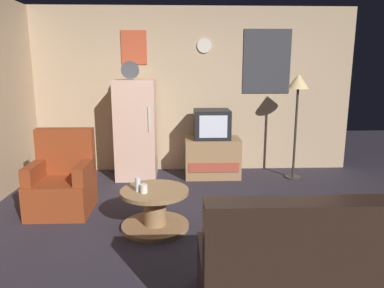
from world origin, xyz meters
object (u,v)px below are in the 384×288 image
object	(u,v)px
tv_stand	(212,157)
mug_ceramic_white	(144,189)
wine_glass	(138,184)
couch	(326,273)
standing_lamp	(298,89)
armchair	(63,183)
coffee_table	(155,209)
crt_tv	(212,124)
fridge	(136,129)

from	to	relation	value
tv_stand	mug_ceramic_white	xyz separation A→B (m)	(-0.88, -1.93, 0.16)
wine_glass	couch	distance (m)	1.99
standing_lamp	mug_ceramic_white	size ratio (longest dim) A/B	17.67
mug_ceramic_white	couch	distance (m)	1.91
armchair	couch	bearing A→B (deg)	-39.51
tv_stand	wine_glass	distance (m)	2.11
coffee_table	couch	size ratio (longest dim) A/B	0.42
coffee_table	wine_glass	xyz separation A→B (m)	(-0.17, -0.04, 0.29)
couch	mug_ceramic_white	bearing A→B (deg)	135.30
wine_glass	couch	world-z (taller)	couch
wine_glass	crt_tv	bearing A→B (deg)	63.58
mug_ceramic_white	crt_tv	bearing A→B (deg)	65.79
standing_lamp	crt_tv	bearing A→B (deg)	174.41
standing_lamp	couch	world-z (taller)	standing_lamp
fridge	tv_stand	xyz separation A→B (m)	(1.17, -0.02, -0.45)
tv_stand	couch	size ratio (longest dim) A/B	0.49
fridge	armchair	size ratio (longest dim) A/B	1.84
mug_ceramic_white	armchair	xyz separation A→B (m)	(-1.02, 0.62, -0.13)
tv_stand	couch	xyz separation A→B (m)	(0.47, -3.26, 0.01)
standing_lamp	couch	bearing A→B (deg)	-103.88
tv_stand	mug_ceramic_white	size ratio (longest dim) A/B	9.33
tv_stand	mug_ceramic_white	distance (m)	2.13
coffee_table	armchair	bearing A→B (deg)	154.87
wine_glass	armchair	xyz separation A→B (m)	(-0.95, 0.57, -0.16)
tv_stand	mug_ceramic_white	world-z (taller)	tv_stand
mug_ceramic_white	couch	xyz separation A→B (m)	(1.35, -1.34, -0.16)
tv_stand	crt_tv	distance (m)	0.53
couch	crt_tv	bearing A→B (deg)	98.45
crt_tv	wine_glass	distance (m)	2.12
standing_lamp	armchair	distance (m)	3.51
couch	wine_glass	bearing A→B (deg)	135.58
coffee_table	mug_ceramic_white	distance (m)	0.29
fridge	armchair	bearing A→B (deg)	-118.83
fridge	tv_stand	size ratio (longest dim) A/B	2.11
crt_tv	coffee_table	bearing A→B (deg)	-112.63
coffee_table	mug_ceramic_white	xyz separation A→B (m)	(-0.10, -0.09, 0.26)
standing_lamp	armchair	bearing A→B (deg)	-159.37
fridge	couch	bearing A→B (deg)	-63.43
crt_tv	fridge	bearing A→B (deg)	179.09
coffee_table	wine_glass	size ratio (longest dim) A/B	4.80
standing_lamp	armchair	size ratio (longest dim) A/B	1.66
tv_stand	armchair	bearing A→B (deg)	-145.44
coffee_table	armchair	world-z (taller)	armchair
tv_stand	couch	world-z (taller)	couch
tv_stand	fridge	bearing A→B (deg)	179.14
fridge	standing_lamp	distance (m)	2.50
standing_lamp	tv_stand	bearing A→B (deg)	174.30
fridge	couch	world-z (taller)	fridge
wine_glass	couch	size ratio (longest dim) A/B	0.09
fridge	mug_ceramic_white	distance (m)	1.99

